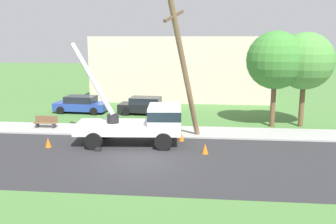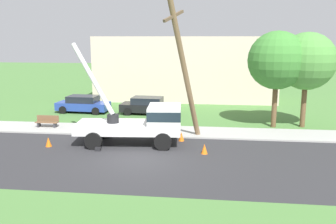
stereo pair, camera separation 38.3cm
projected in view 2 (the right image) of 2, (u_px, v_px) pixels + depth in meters
ground_plane at (167, 113)px, 30.82m from camera, size 120.00×120.00×0.00m
road_asphalt at (139, 160)px, 19.14m from camera, size 80.00×8.82×0.01m
sidewalk_strip at (156, 131)px, 24.83m from camera, size 80.00×2.90×0.10m
utility_truck at (143, 121)px, 21.71m from camera, size 6.93×3.24×5.98m
leaning_utility_pole at (185, 70)px, 21.77m from camera, size 2.13×3.29×8.58m
traffic_cone_ahead at (204, 149)px, 20.06m from camera, size 0.36×0.36×0.56m
traffic_cone_behind at (48, 142)px, 21.41m from camera, size 0.36×0.36×0.56m
traffic_cone_curbside at (181, 136)px, 22.58m from camera, size 0.36×0.36×0.56m
parked_sedan_blue at (83, 104)px, 31.23m from camera, size 4.50×2.19×1.42m
parked_sedan_black at (147, 106)px, 30.50m from camera, size 4.52×2.22×1.42m
park_bench at (47, 122)px, 25.71m from camera, size 1.60×0.45×0.90m
roadside_tree_near at (307, 61)px, 25.28m from camera, size 3.99×3.99×6.68m
roadside_tree_far at (277, 61)px, 25.25m from camera, size 4.05×4.05×6.76m
lowrise_building_backdrop at (186, 68)px, 37.59m from camera, size 18.00×6.00×6.40m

